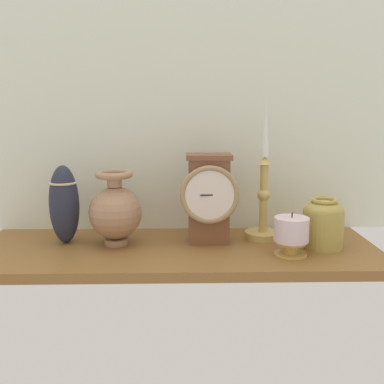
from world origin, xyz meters
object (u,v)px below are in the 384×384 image
at_px(pillar_candle_front, 291,234).
at_px(brass_vase_bulbous, 115,211).
at_px(mantel_clock, 209,197).
at_px(tall_ceramic_vase, 64,204).
at_px(candlestick_tall_left, 264,198).
at_px(brass_vase_jar, 323,222).

bearing_deg(pillar_candle_front, brass_vase_bulbous, 167.65).
distance_m(mantel_clock, tall_ceramic_vase, 0.37).
relative_size(mantel_clock, candlestick_tall_left, 0.61).
bearing_deg(brass_vase_jar, tall_ceramic_vase, 175.07).
bearing_deg(mantel_clock, tall_ceramic_vase, 179.17).
distance_m(brass_vase_bulbous, tall_ceramic_vase, 0.13).
relative_size(candlestick_tall_left, brass_vase_jar, 3.00).
height_order(candlestick_tall_left, pillar_candle_front, candlestick_tall_left).
relative_size(pillar_candle_front, tall_ceramic_vase, 0.51).
bearing_deg(brass_vase_bulbous, candlestick_tall_left, 6.89).
bearing_deg(mantel_clock, pillar_candle_front, -29.29).
xyz_separation_m(brass_vase_bulbous, tall_ceramic_vase, (-0.13, 0.02, 0.01)).
distance_m(candlestick_tall_left, brass_vase_bulbous, 0.39).
xyz_separation_m(brass_vase_jar, pillar_candle_front, (-0.09, -0.06, -0.01)).
relative_size(brass_vase_jar, pillar_candle_front, 1.21).
bearing_deg(brass_vase_jar, candlestick_tall_left, 148.04).
bearing_deg(candlestick_tall_left, brass_vase_bulbous, -173.11).
bearing_deg(brass_vase_bulbous, mantel_clock, 3.12).
height_order(candlestick_tall_left, brass_vase_bulbous, candlestick_tall_left).
bearing_deg(brass_vase_bulbous, pillar_candle_front, -12.35).
relative_size(mantel_clock, brass_vase_bulbous, 1.21).
distance_m(mantel_clock, brass_vase_bulbous, 0.24).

